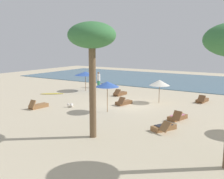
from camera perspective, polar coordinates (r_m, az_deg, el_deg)
ground_plane at (r=21.85m, az=2.72°, el=-3.38°), size 60.00×60.00×0.00m
ocean_water at (r=37.36m, az=15.73°, el=1.75°), size 48.00×16.00×0.06m
umbrella_0 at (r=22.86m, az=10.11°, el=1.46°), size 1.73×1.73×1.96m
umbrella_1 at (r=28.44m, az=-5.71°, el=3.44°), size 2.28×2.28×2.07m
umbrella_2 at (r=19.30m, az=-1.01°, el=1.15°), size 1.73×1.73×2.27m
lounger_0 at (r=24.25m, az=18.69°, el=-2.17°), size 0.80×1.75×0.69m
lounger_1 at (r=26.07m, az=1.68°, el=-0.87°), size 0.76×1.76×0.66m
lounger_2 at (r=18.16m, az=13.81°, el=-5.76°), size 1.00×1.73×0.74m
lounger_3 at (r=15.84m, az=11.02°, el=-7.94°), size 1.28×1.78×0.68m
lounger_4 at (r=22.08m, az=2.48°, el=-2.79°), size 0.94×1.74×0.73m
lounger_5 at (r=21.66m, az=-15.52°, el=-3.38°), size 0.74×1.68×0.74m
person_0 at (r=30.70m, az=-2.88°, el=2.10°), size 0.42×0.42×1.79m
palm_2 at (r=13.76m, az=-4.31°, el=10.65°), size 2.46×2.46×6.05m
dog at (r=21.44m, az=-8.71°, el=-3.28°), size 0.57×0.64×0.31m
surfboard at (r=27.39m, az=-12.66°, el=-0.87°), size 2.14×1.86×0.07m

